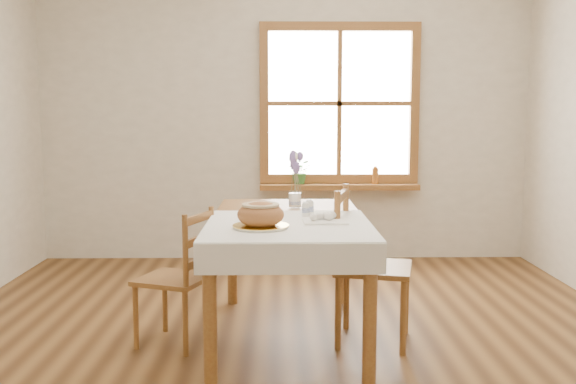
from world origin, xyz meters
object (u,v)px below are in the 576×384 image
chair_left (174,277)px  bread_plate (261,227)px  chair_right (374,266)px  dining_table (288,231)px  flower_vase (295,201)px

chair_left → bread_plate: size_ratio=2.79×
bread_plate → chair_right: bearing=29.6°
dining_table → bread_plate: bread_plate is taller
chair_left → flower_vase: flower_vase is taller
bread_plate → dining_table: bearing=70.4°
chair_left → chair_right: size_ratio=0.87×
chair_right → bread_plate: chair_right is taller
chair_left → bread_plate: bearing=76.6°
flower_vase → bread_plate: bearing=-104.4°
bread_plate → chair_left: bearing=146.0°
chair_right → flower_vase: 0.70m
bread_plate → flower_vase: bearing=75.6°
chair_right → flower_vase: (-0.46, 0.40, 0.33)m
chair_left → dining_table: bearing=116.2°
dining_table → flower_vase: size_ratio=17.73×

